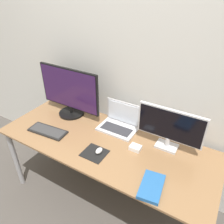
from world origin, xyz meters
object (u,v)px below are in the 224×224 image
at_px(laptop, 120,122).
at_px(monitor_left, 69,92).
at_px(power_brick, 135,148).
at_px(mouse, 99,151).
at_px(book, 152,186).
at_px(keyboard, 48,131).
at_px(monitor_right, 170,127).

bearing_deg(laptop, monitor_left, -175.28).
bearing_deg(power_brick, mouse, -141.15).
height_order(mouse, book, mouse).
bearing_deg(mouse, keyboard, -179.48).
bearing_deg(mouse, monitor_left, 148.55).
relative_size(keyboard, power_brick, 4.10).
height_order(keyboard, book, book).
bearing_deg(book, keyboard, 174.54).
height_order(monitor_right, mouse, monitor_right).
bearing_deg(laptop, power_brick, -38.30).
xyz_separation_m(book, power_brick, (-0.25, 0.29, 0.00)).
height_order(keyboard, mouse, mouse).
height_order(book, power_brick, power_brick).
distance_m(monitor_right, keyboard, 1.06).
relative_size(monitor_left, power_brick, 7.40).
distance_m(monitor_right, power_brick, 0.32).
distance_m(monitor_right, mouse, 0.58).
xyz_separation_m(keyboard, mouse, (0.55, 0.00, 0.01)).
distance_m(mouse, power_brick, 0.29).
relative_size(laptop, keyboard, 0.93).
relative_size(mouse, book, 0.28).
height_order(monitor_right, laptop, monitor_right).
xyz_separation_m(keyboard, book, (1.03, -0.10, 0.00)).
xyz_separation_m(monitor_left, mouse, (0.56, -0.34, -0.22)).
distance_m(monitor_right, book, 0.48).
relative_size(monitor_left, laptop, 1.93).
distance_m(mouse, book, 0.49).
bearing_deg(monitor_left, mouse, -31.45).
relative_size(monitor_right, book, 2.02).
height_order(monitor_left, mouse, monitor_left).
height_order(monitor_left, book, monitor_left).
distance_m(laptop, mouse, 0.39).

